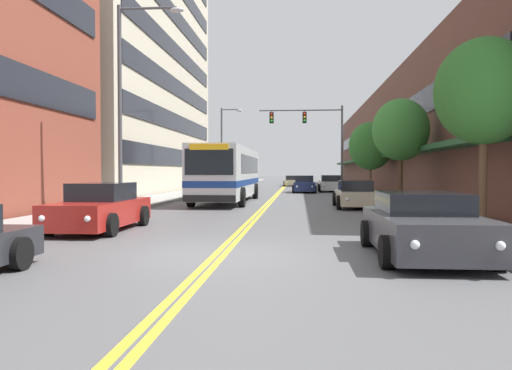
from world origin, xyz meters
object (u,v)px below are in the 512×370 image
Objects in this scene: car_white_parked_right_far at (331,184)px; car_beige_moving_lead at (293,181)px; traffic_signal_mast at (314,131)px; street_tree_right_mid at (401,130)px; city_bus at (229,172)px; street_lamp_left_near at (129,91)px; car_champagne_parked_right_mid at (356,195)px; car_red_parked_left_near at (100,208)px; street_tree_right_near at (484,92)px; car_dark_grey_parked_right_foreground at (423,227)px; street_lamp_left_far at (225,142)px; car_navy_moving_second at (304,185)px; fire_hydrant at (416,206)px; street_tree_right_far at (371,146)px.

car_white_parked_right_far is 0.92× the size of car_beige_moving_lead.
street_tree_right_mid is (3.84, -15.89, -1.27)m from traffic_signal_mast.
street_lamp_left_near is (-2.52, -9.79, 3.17)m from city_bus.
car_champagne_parked_right_mid reaches higher than car_beige_moving_lead.
car_red_parked_left_near is 12.43m from street_tree_right_near.
street_lamp_left_far is (-9.32, 33.98, 3.81)m from car_dark_grey_parked_right_foreground.
car_red_parked_left_near is at bearing -88.59° from street_lamp_left_far.
street_tree_right_mid is (4.67, -16.17, 3.21)m from car_navy_moving_second.
street_lamp_left_far is (-9.46, 0.82, 3.78)m from car_white_parked_right_far.
street_lamp_left_far is 1.28× the size of street_tree_right_near.
car_white_parked_right_far reaches higher than car_beige_moving_lead.
city_bus is 2.74× the size of car_champagne_parked_right_mid.
car_navy_moving_second is (4.53, 13.05, -1.11)m from city_bus.
city_bus is 13.30m from fire_hydrant.
car_red_parked_left_near is at bearing -104.99° from traffic_signal_mast.
car_dark_grey_parked_right_foreground is 31.28m from car_navy_moving_second.
car_dark_grey_parked_right_foreground reaches higher than fire_hydrant.
street_lamp_left_far is at bearing 99.39° from city_bus.
traffic_signal_mast is 5.85m from street_tree_right_far.
car_navy_moving_second reaches higher than car_champagne_parked_right_mid.
car_beige_moving_lead is 0.93× the size of street_tree_right_mid.
street_tree_right_far is (4.86, -4.25, 3.01)m from car_navy_moving_second.
car_dark_grey_parked_right_foreground is 0.55× the size of street_lamp_left_near.
car_navy_moving_second is (-2.18, 31.20, 0.02)m from car_dark_grey_parked_right_foreground.
city_bus is 14.25m from traffic_signal_mast.
car_red_parked_left_near is 45.65m from car_beige_moving_lead.
street_lamp_left_far reaches higher than traffic_signal_mast.
traffic_signal_mast is (-1.35, 30.92, 4.50)m from car_dark_grey_parked_right_foreground.
street_lamp_left_far is (-9.48, 19.94, 3.82)m from car_champagne_parked_right_mid.
street_lamp_left_near reaches higher than street_tree_right_mid.
city_bus is 16.53m from car_white_parked_right_far.
city_bus is 2.13× the size of street_tree_right_near.
fire_hydrant is (4.99, -41.39, -0.04)m from car_beige_moving_lead.
street_tree_right_far is at bearing -30.34° from street_lamp_left_far.
street_lamp_left_near reaches higher than car_navy_moving_second.
street_lamp_left_near is (-5.88, -40.91, 4.34)m from car_beige_moving_lead.
street_tree_right_near is at bearing -81.50° from car_beige_moving_lead.
street_lamp_left_near reaches higher than street_lamp_left_far.
car_dark_grey_parked_right_foreground is (8.58, -3.92, -0.03)m from car_red_parked_left_near.
street_tree_right_far is at bearing 84.32° from car_dark_grey_parked_right_foreground.
street_tree_right_near reaches higher than car_dark_grey_parked_right_foreground.
street_lamp_left_far is (-0.74, 30.06, 3.78)m from car_red_parked_left_near.
street_tree_right_near is (12.40, -2.73, -0.63)m from street_lamp_left_near.
traffic_signal_mast is at bearing 135.48° from street_tree_right_far.
street_lamp_left_near is 1.10× the size of street_lamp_left_far.
car_champagne_parked_right_mid is 6.34m from fire_hydrant.
traffic_signal_mast is at bearing 75.01° from car_red_parked_left_near.
traffic_signal_mast is 0.96× the size of street_lamp_left_far.
fire_hydrant is (10.88, -0.48, -4.38)m from street_lamp_left_near.
street_lamp_left_far is 13.93m from street_tree_right_far.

